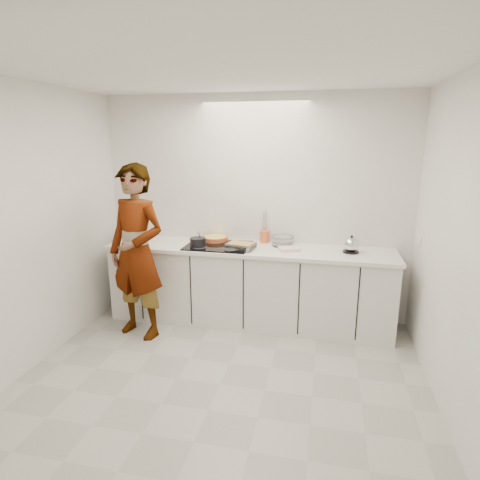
% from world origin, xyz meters
% --- Properties ---
extents(floor, '(3.60, 3.20, 0.00)m').
position_xyz_m(floor, '(0.00, 0.00, 0.00)').
color(floor, '#B4B4AD').
rests_on(floor, ground).
extents(ceiling, '(3.60, 3.20, 0.00)m').
position_xyz_m(ceiling, '(0.00, 0.00, 2.60)').
color(ceiling, white).
rests_on(ceiling, wall_back).
extents(wall_back, '(3.60, 0.00, 2.60)m').
position_xyz_m(wall_back, '(0.00, 1.60, 1.30)').
color(wall_back, white).
rests_on(wall_back, ground).
extents(wall_front, '(3.60, 0.00, 2.60)m').
position_xyz_m(wall_front, '(0.00, -1.60, 1.30)').
color(wall_front, white).
rests_on(wall_front, ground).
extents(wall_left, '(0.00, 3.20, 2.60)m').
position_xyz_m(wall_left, '(-1.80, 0.00, 1.30)').
color(wall_left, white).
rests_on(wall_left, ground).
extents(wall_right, '(0.02, 3.20, 2.60)m').
position_xyz_m(wall_right, '(1.80, 0.02, 1.30)').
color(wall_right, white).
rests_on(wall_right, ground).
extents(base_cabinets, '(3.20, 0.58, 0.87)m').
position_xyz_m(base_cabinets, '(0.00, 1.28, 0.43)').
color(base_cabinets, silver).
rests_on(base_cabinets, floor).
extents(countertop, '(3.24, 0.64, 0.04)m').
position_xyz_m(countertop, '(0.00, 1.28, 0.89)').
color(countertop, white).
rests_on(countertop, base_cabinets).
extents(hob, '(0.72, 0.54, 0.01)m').
position_xyz_m(hob, '(-0.35, 1.26, 0.92)').
color(hob, black).
rests_on(hob, countertop).
extents(tart_dish, '(0.37, 0.37, 0.05)m').
position_xyz_m(tart_dish, '(-0.44, 1.45, 0.95)').
color(tart_dish, '#C4582F').
rests_on(tart_dish, hob).
extents(saucepan, '(0.24, 0.24, 0.17)m').
position_xyz_m(saucepan, '(-0.56, 1.15, 0.97)').
color(saucepan, black).
rests_on(saucepan, hob).
extents(baking_dish, '(0.34, 0.28, 0.06)m').
position_xyz_m(baking_dish, '(-0.07, 1.18, 0.96)').
color(baking_dish, silver).
rests_on(baking_dish, hob).
extents(mixing_bowl, '(0.27, 0.27, 0.12)m').
position_xyz_m(mixing_bowl, '(0.37, 1.43, 0.96)').
color(mixing_bowl, silver).
rests_on(mixing_bowl, countertop).
extents(tea_towel, '(0.26, 0.23, 0.04)m').
position_xyz_m(tea_towel, '(0.46, 1.25, 0.93)').
color(tea_towel, white).
rests_on(tea_towel, countertop).
extents(kettle, '(0.20, 0.20, 0.19)m').
position_xyz_m(kettle, '(1.11, 1.31, 0.99)').
color(kettle, black).
rests_on(kettle, countertop).
extents(utensil_crock, '(0.12, 0.12, 0.14)m').
position_xyz_m(utensil_crock, '(0.14, 1.54, 0.98)').
color(utensil_crock, '#D86330').
rests_on(utensil_crock, countertop).
extents(cook, '(0.77, 0.61, 1.87)m').
position_xyz_m(cook, '(-1.10, 0.75, 0.93)').
color(cook, silver).
rests_on(cook, floor).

